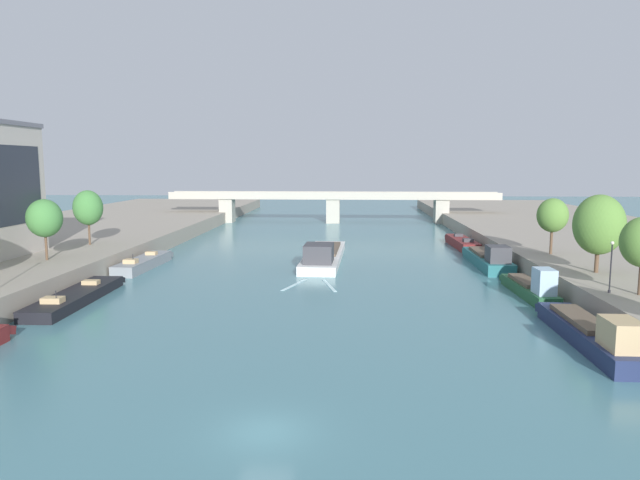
# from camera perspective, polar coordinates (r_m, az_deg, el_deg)

# --- Properties ---
(ground_plane) EXTENTS (400.00, 400.00, 0.00)m
(ground_plane) POSITION_cam_1_polar(r_m,az_deg,el_deg) (28.12, -5.48, -18.55)
(ground_plane) COLOR teal
(quay_left) EXTENTS (36.00, 170.00, 2.27)m
(quay_left) POSITION_cam_1_polar(r_m,az_deg,el_deg) (92.27, -25.81, -0.18)
(quay_left) COLOR gray
(quay_left) RESTS_ON ground
(quay_right) EXTENTS (36.00, 170.00, 2.27)m
(quay_right) POSITION_cam_1_polar(r_m,az_deg,el_deg) (88.73, 27.66, -0.57)
(quay_right) COLOR gray
(quay_right) RESTS_ON ground
(barge_midriver) EXTENTS (5.18, 22.84, 3.18)m
(barge_midriver) POSITION_cam_1_polar(r_m,az_deg,el_deg) (72.55, 0.34, -1.50)
(barge_midriver) COLOR silver
(barge_midriver) RESTS_ON ground
(wake_behind_barge) EXTENTS (5.60, 5.99, 0.03)m
(wake_behind_barge) POSITION_cam_1_polar(r_m,az_deg,el_deg) (58.96, -0.83, -4.52)
(wake_behind_barge) COLOR silver
(wake_behind_barge) RESTS_ON ground
(moored_boat_left_second) EXTENTS (3.38, 15.69, 2.08)m
(moored_boat_left_second) POSITION_cam_1_polar(r_m,az_deg,el_deg) (56.35, -23.07, -5.18)
(moored_boat_left_second) COLOR black
(moored_boat_left_second) RESTS_ON ground
(moored_boat_left_far) EXTENTS (3.05, 13.48, 2.30)m
(moored_boat_left_far) POSITION_cam_1_polar(r_m,az_deg,el_deg) (71.85, -17.17, -2.17)
(moored_boat_left_far) COLOR gray
(moored_boat_left_far) RESTS_ON ground
(moored_boat_right_midway) EXTENTS (2.70, 15.06, 3.05)m
(moored_boat_right_midway) POSITION_cam_1_polar(r_m,az_deg,el_deg) (43.67, 25.41, -8.35)
(moored_boat_right_midway) COLOR #1E284C
(moored_boat_right_midway) RESTS_ON ground
(moored_boat_right_gap_after) EXTENTS (2.41, 12.21, 3.31)m
(moored_boat_right_gap_after) POSITION_cam_1_polar(r_m,az_deg,el_deg) (57.10, 20.28, -4.44)
(moored_boat_right_gap_after) COLOR #235633
(moored_boat_right_gap_after) RESTS_ON ground
(moored_boat_right_upstream) EXTENTS (3.25, 15.48, 3.16)m
(moored_boat_right_upstream) POSITION_cam_1_polar(r_m,az_deg,el_deg) (72.41, 16.42, -1.79)
(moored_boat_right_upstream) COLOR #23666B
(moored_boat_right_upstream) RESTS_ON ground
(moored_boat_right_far) EXTENTS (3.02, 13.59, 2.43)m
(moored_boat_right_far) POSITION_cam_1_polar(r_m,az_deg,el_deg) (88.09, 13.97, -0.27)
(moored_boat_right_far) COLOR maroon
(moored_boat_right_far) RESTS_ON ground
(tree_left_by_lamp) EXTENTS (3.64, 3.64, 6.46)m
(tree_left_by_lamp) POSITION_cam_1_polar(r_m,az_deg,el_deg) (66.81, -25.78, 1.96)
(tree_left_by_lamp) COLOR brown
(tree_left_by_lamp) RESTS_ON quay_left
(tree_left_nearest) EXTENTS (3.61, 3.61, 6.87)m
(tree_left_nearest) POSITION_cam_1_polar(r_m,az_deg,el_deg) (77.37, -22.13, 3.00)
(tree_left_nearest) COLOR brown
(tree_left_nearest) RESTS_ON quay_left
(tree_right_end_of_row) EXTENTS (4.61, 4.61, 7.33)m
(tree_right_end_of_row) POSITION_cam_1_polar(r_m,az_deg,el_deg) (59.08, 26.06, 1.38)
(tree_right_end_of_row) COLOR brown
(tree_right_end_of_row) RESTS_ON quay_right
(tree_right_second) EXTENTS (3.42, 3.42, 6.31)m
(tree_right_second) POSITION_cam_1_polar(r_m,az_deg,el_deg) (69.37, 22.18, 2.29)
(tree_right_second) COLOR brown
(tree_right_second) RESTS_ON quay_right
(lamppost_right_bank) EXTENTS (0.28, 0.28, 4.12)m
(lamppost_right_bank) POSITION_cam_1_polar(r_m,az_deg,el_deg) (50.47, 27.02, -2.18)
(lamppost_right_bank) COLOR black
(lamppost_right_bank) RESTS_ON quay_right
(bridge_far) EXTENTS (69.48, 4.40, 6.54)m
(bridge_far) POSITION_cam_1_polar(r_m,az_deg,el_deg) (121.29, 1.31, 3.74)
(bridge_far) COLOR #ADA899
(bridge_far) RESTS_ON ground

